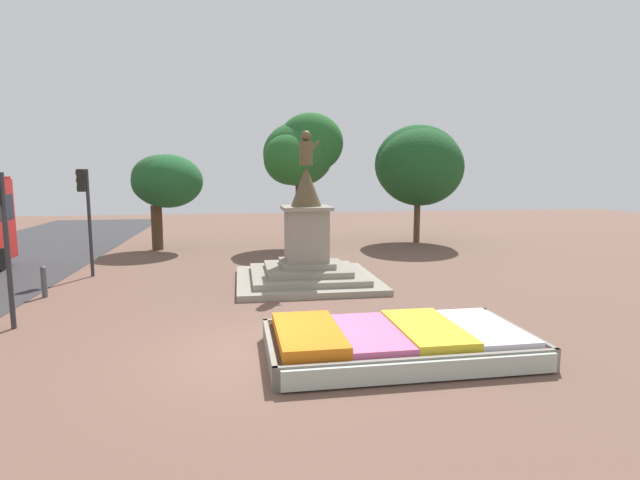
% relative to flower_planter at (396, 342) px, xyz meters
% --- Properties ---
extents(ground_plane, '(72.96, 72.96, 0.00)m').
position_rel_flower_planter_xyz_m(ground_plane, '(-2.69, 0.52, -0.28)').
color(ground_plane, brown).
extents(flower_planter, '(5.49, 3.06, 0.65)m').
position_rel_flower_planter_xyz_m(flower_planter, '(0.00, 0.00, 0.00)').
color(flower_planter, '#38281C').
rests_on(flower_planter, ground_plane).
extents(statue_monument, '(4.75, 4.75, 5.15)m').
position_rel_flower_planter_xyz_m(statue_monument, '(-0.90, 7.13, 0.72)').
color(statue_monument, gray).
rests_on(statue_monument, ground_plane).
extents(traffic_light_mid_block, '(0.42, 0.30, 3.78)m').
position_rel_flower_planter_xyz_m(traffic_light_mid_block, '(-8.74, 3.19, 2.37)').
color(traffic_light_mid_block, '#2D2D33').
rests_on(traffic_light_mid_block, ground_plane).
extents(traffic_light_far_corner, '(0.42, 0.31, 3.89)m').
position_rel_flower_planter_xyz_m(traffic_light_far_corner, '(-8.59, 9.41, 2.44)').
color(traffic_light_far_corner, '#2D2D33').
rests_on(traffic_light_far_corner, ground_plane).
extents(kerb_bollard_north, '(0.18, 0.18, 0.97)m').
position_rel_flower_planter_xyz_m(kerb_bollard_north, '(-9.05, 6.39, 0.23)').
color(kerb_bollard_north, '#4C5156').
rests_on(kerb_bollard_north, ground_plane).
extents(park_tree_far_left, '(3.44, 3.51, 4.64)m').
position_rel_flower_planter_xyz_m(park_tree_far_left, '(-6.69, 15.47, 3.07)').
color(park_tree_far_left, '#4C3823').
rests_on(park_tree_far_left, ground_plane).
extents(park_tree_behind_statue, '(4.67, 5.37, 6.28)m').
position_rel_flower_planter_xyz_m(park_tree_behind_statue, '(6.30, 15.88, 3.84)').
color(park_tree_behind_statue, brown).
rests_on(park_tree_behind_statue, ground_plane).
extents(park_tree_far_right, '(4.03, 4.09, 6.72)m').
position_rel_flower_planter_xyz_m(park_tree_far_right, '(-0.06, 15.46, 4.50)').
color(park_tree_far_right, '#4C3823').
rests_on(park_tree_far_right, ground_plane).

